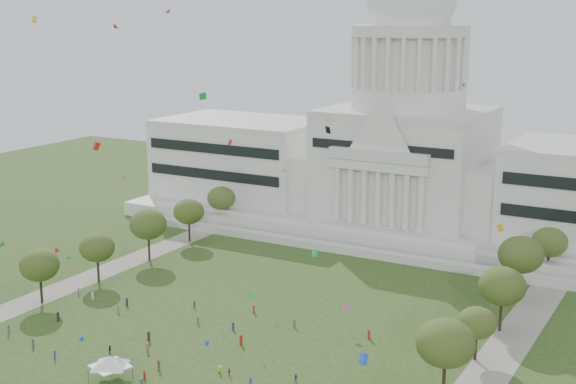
% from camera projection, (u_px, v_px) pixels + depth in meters
% --- Properties ---
extents(ground, '(400.00, 400.00, 0.00)m').
position_uv_depth(ground, '(159.00, 381.00, 135.77)').
color(ground, '#2F471B').
rests_on(ground, ground).
extents(capitol, '(160.00, 64.50, 91.30)m').
position_uv_depth(capitol, '(406.00, 151.00, 227.52)').
color(capitol, beige).
rests_on(capitol, ground).
extents(path_left, '(8.00, 160.00, 0.04)m').
position_uv_depth(path_left, '(74.00, 284.00, 184.14)').
color(path_left, gray).
rests_on(path_left, ground).
extents(path_right, '(8.00, 160.00, 0.04)m').
position_uv_depth(path_right, '(488.00, 374.00, 138.46)').
color(path_right, gray).
rests_on(path_right, ground).
extents(row_tree_l_2, '(8.42, 8.42, 11.97)m').
position_uv_depth(row_tree_l_2, '(39.00, 265.00, 170.05)').
color(row_tree_l_2, black).
rests_on(row_tree_l_2, ground).
extents(row_tree_r_2, '(9.55, 9.55, 13.58)m').
position_uv_depth(row_tree_r_2, '(446.00, 343.00, 127.46)').
color(row_tree_r_2, black).
rests_on(row_tree_r_2, ground).
extents(row_tree_l_3, '(8.12, 8.12, 11.55)m').
position_uv_depth(row_tree_l_3, '(97.00, 248.00, 183.80)').
color(row_tree_l_3, black).
rests_on(row_tree_l_3, ground).
extents(row_tree_r_3, '(7.01, 7.01, 9.98)m').
position_uv_depth(row_tree_r_3, '(477.00, 323.00, 142.43)').
color(row_tree_r_3, black).
rests_on(row_tree_r_3, ground).
extents(row_tree_l_4, '(9.29, 9.29, 13.21)m').
position_uv_depth(row_tree_l_4, '(148.00, 224.00, 199.29)').
color(row_tree_l_4, black).
rests_on(row_tree_l_4, ground).
extents(row_tree_r_4, '(9.19, 9.19, 13.06)m').
position_uv_depth(row_tree_r_4, '(502.00, 286.00, 155.01)').
color(row_tree_r_4, black).
rests_on(row_tree_r_4, ground).
extents(row_tree_l_5, '(8.33, 8.33, 11.85)m').
position_uv_depth(row_tree_l_5, '(189.00, 212.00, 215.87)').
color(row_tree_l_5, black).
rests_on(row_tree_l_5, ground).
extents(row_tree_r_5, '(9.82, 9.82, 13.96)m').
position_uv_depth(row_tree_r_5, '(521.00, 255.00, 172.63)').
color(row_tree_r_5, black).
rests_on(row_tree_r_5, ground).
extents(row_tree_l_6, '(8.19, 8.19, 11.64)m').
position_uv_depth(row_tree_l_6, '(221.00, 198.00, 232.12)').
color(row_tree_l_6, black).
rests_on(row_tree_l_6, ground).
extents(row_tree_r_6, '(8.42, 8.42, 11.97)m').
position_uv_depth(row_tree_r_6, '(550.00, 242.00, 187.03)').
color(row_tree_r_6, black).
rests_on(row_tree_r_6, ground).
extents(event_tent, '(9.97, 9.97, 4.37)m').
position_uv_depth(event_tent, '(110.00, 361.00, 135.68)').
color(event_tent, '#4C4C4C').
rests_on(event_tent, ground).
extents(person_2, '(0.86, 0.86, 1.54)m').
position_uv_depth(person_2, '(296.00, 378.00, 135.10)').
color(person_2, navy).
rests_on(person_2, ground).
extents(person_4, '(0.79, 1.04, 1.58)m').
position_uv_depth(person_4, '(219.00, 369.00, 138.44)').
color(person_4, '#B21E1E').
rests_on(person_4, ground).
extents(person_5, '(1.54, 1.84, 1.88)m').
position_uv_depth(person_5, '(159.00, 365.00, 139.78)').
color(person_5, olive).
rests_on(person_5, ground).
extents(person_8, '(0.96, 0.90, 1.69)m').
position_uv_depth(person_8, '(110.00, 350.00, 146.29)').
color(person_8, '#26262B').
rests_on(person_8, ground).
extents(person_10, '(0.49, 0.85, 1.41)m').
position_uv_depth(person_10, '(229.00, 372.00, 137.53)').
color(person_10, '#B21E1E').
rests_on(person_10, ground).
extents(distant_crowd, '(66.51, 38.94, 1.94)m').
position_uv_depth(distant_crowd, '(153.00, 332.00, 154.53)').
color(distant_crowd, navy).
rests_on(distant_crowd, ground).
extents(kite_swarm, '(79.66, 107.06, 64.13)m').
position_uv_depth(kite_swarm, '(198.00, 201.00, 137.09)').
color(kite_swarm, green).
rests_on(kite_swarm, ground).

